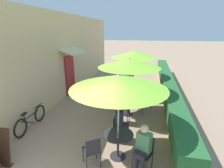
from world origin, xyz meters
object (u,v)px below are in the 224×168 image
Objects in this scene: coffee_cup_near at (118,136)px; cafe_chair_mid_left at (114,98)px; patio_umbrella_near at (119,82)px; cafe_chair_near_back at (145,150)px; cafe_chair_mid_right at (126,111)px; coffee_cup_mid at (131,98)px; cafe_chair_near_left at (118,126)px; patio_umbrella_mid at (129,63)px; patio_umbrella_far at (134,54)px; bicycle_leaning at (31,120)px; patio_table_near at (118,140)px; cafe_chair_far_left at (132,81)px; patio_table_far at (133,84)px; cafe_chair_mid_back at (144,101)px; seated_patron_near_back at (143,146)px; patio_table_mid at (128,103)px; seated_patron_near_left at (121,121)px; cafe_chair_near_right at (92,149)px; cafe_chair_far_right at (135,89)px.

cafe_chair_mid_left is (-0.74, 3.11, -0.25)m from coffee_cup_near.
patio_umbrella_near is 1.82m from cafe_chair_near_back.
cafe_chair_mid_left is 1.31m from cafe_chair_mid_right.
cafe_chair_near_left is at bearing -96.79° from coffee_cup_mid.
patio_umbrella_mid is 1.00× the size of patio_umbrella_far.
patio_table_near is at bearing -15.29° from bicycle_leaning.
cafe_chair_far_left is (-0.22, 3.32, -1.65)m from patio_umbrella_mid.
patio_table_far is at bearing 173.93° from cafe_chair_near_left.
cafe_chair_near_back is 1.00× the size of cafe_chair_mid_back.
seated_patron_near_back is at bearing -17.77° from bicycle_leaning.
seated_patron_near_left is at bearing -89.26° from patio_table_mid.
cafe_chair_near_left is 2.48m from patio_umbrella_mid.
cafe_chair_mid_left is at bearing -170.94° from cafe_chair_near_left.
seated_patron_near_left is (-0.04, 0.75, 0.15)m from patio_table_near.
patio_table_far is at bearing 5.71° from cafe_chair_mid_right.
patio_umbrella_mid is 2.59m from patio_umbrella_far.
cafe_chair_near_right is 0.36× the size of patio_umbrella_far.
coffee_cup_mid is (-0.65, 2.76, 0.25)m from cafe_chair_near_back.
cafe_chair_mid_right reaches higher than patio_table_near.
cafe_chair_near_left is at bearing 100.75° from coffee_cup_near.
patio_table_far is 0.76m from cafe_chair_far_right.
cafe_chair_near_right is 9.67× the size of coffee_cup_mid.
coffee_cup_near is (0.02, -0.16, 0.23)m from patio_table_near.
cafe_chair_far_right is (-0.64, 4.68, 0.00)m from cafe_chair_near_back.
patio_umbrella_near is 26.68× the size of coffee_cup_mid.
patio_table_mid is 0.76m from cafe_chair_mid_back.
seated_patron_near_left is at bearing -89.15° from patio_umbrella_far.
patio_umbrella_near is at bearing -88.86° from patio_umbrella_far.
patio_table_mid is (0.09, 1.84, 0.02)m from cafe_chair_near_left.
seated_patron_near_left is at bearing 31.50° from cafe_chair_near_right.
patio_umbrella_near is 2.76× the size of cafe_chair_mid_back.
cafe_chair_mid_back is at bearing 158.86° from seated_patron_near_left.
coffee_cup_near is at bearing 54.58° from cafe_chair_mid_back.
cafe_chair_near_left is 3.14m from bicycle_leaning.
cafe_chair_near_left is 9.67× the size of coffee_cup_mid.
cafe_chair_far_right is 4.96m from bicycle_leaning.
cafe_chair_far_left reaches higher than coffee_cup_near.
patio_table_near is 0.76m from cafe_chair_near_left.
cafe_chair_near_left is 0.70× the size of seated_patron_near_back.
patio_umbrella_far is (0.05, 4.43, 1.65)m from cafe_chair_near_left.
cafe_chair_mid_left is at bearing 144.27° from cafe_chair_far_right.
cafe_chair_mid_back is 1.00× the size of cafe_chair_far_right.
patio_table_far is at bearing 91.14° from patio_umbrella_near.
patio_umbrella_mid reaches higher than bicycle_leaning.
patio_table_far is 5.42m from bicycle_leaning.
seated_patron_near_left is 13.89× the size of coffee_cup_mid.
coffee_cup_mid is at bearing 172.08° from cafe_chair_far_right.
coffee_cup_near is 0.10× the size of cafe_chair_far_right.
bicycle_leaning is (-3.00, -5.12, -0.18)m from cafe_chair_far_left.
cafe_chair_near_back is at bearing -74.66° from patio_umbrella_mid.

